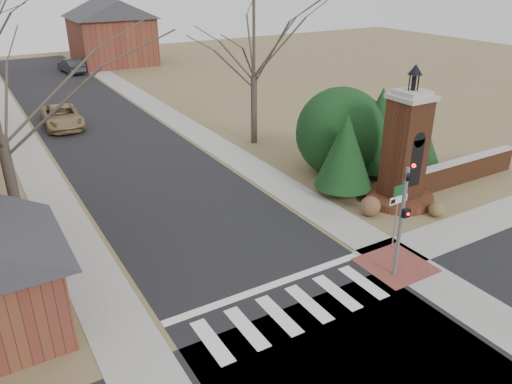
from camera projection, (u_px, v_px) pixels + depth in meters
ground at (308, 323)px, 15.76m from camera, size 120.00×120.00×0.00m
main_street at (110, 136)px, 32.92m from camera, size 8.00×70.00×0.01m
crosswalk_zone at (294, 309)px, 16.38m from camera, size 8.00×2.20×0.02m
stop_bar at (270, 286)px, 17.55m from camera, size 8.00×0.35×0.02m
sidewalk_right_main at (183, 124)px, 35.35m from camera, size 2.00×60.00×0.02m
sidewalk_left at (26, 150)px, 30.49m from camera, size 2.00×60.00×0.02m
curb_apron at (396, 265)px, 18.77m from camera, size 2.40×2.40×0.02m
traffic_signal_pole at (403, 212)px, 17.13m from camera, size 0.28×0.41×4.50m
sign_post at (398, 204)px, 19.11m from camera, size 0.90×0.07×2.75m
brick_gate_monument at (404, 159)px, 22.95m from camera, size 3.20×3.20×6.47m
brick_garden_wall at (463, 170)px, 25.69m from camera, size 7.50×0.50×1.30m
house_distant_right at (111, 30)px, 55.42m from camera, size 8.80×8.80×7.30m
evergreen_near at (345, 150)px, 23.62m from camera, size 2.80×2.80×4.10m
evergreen_mid at (380, 127)px, 25.98m from camera, size 3.40×3.40×4.70m
evergreen_far at (420, 139)px, 26.42m from camera, size 2.40×2.40×3.30m
evergreen_mass at (341, 129)px, 26.37m from camera, size 4.80×4.80×4.80m
bare_tree_3 at (254, 33)px, 28.96m from camera, size 7.00×7.00×9.70m
pickup_truck at (62, 117)px, 34.48m from camera, size 2.69×5.35×1.45m
distant_car at (71, 66)px, 51.72m from camera, size 2.09×4.74×1.51m
dry_shrub_left at (370, 206)px, 22.33m from camera, size 0.92×0.92×0.92m
dry_shrub_right at (437, 209)px, 22.29m from camera, size 0.71×0.71×0.71m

